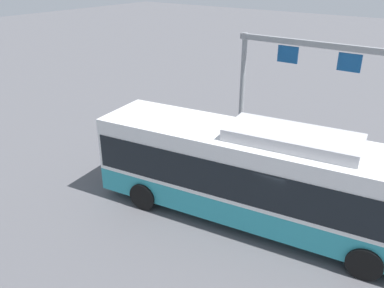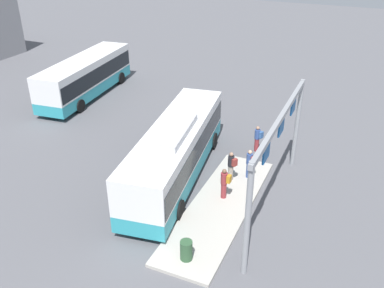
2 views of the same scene
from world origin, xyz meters
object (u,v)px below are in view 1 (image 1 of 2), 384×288
person_boarding (200,134)px  person_waiting_far (323,167)px  person_waiting_near (273,146)px  person_waiting_mid (278,157)px  bus_main (262,174)px

person_boarding → person_waiting_far: size_ratio=1.00×
person_waiting_near → person_waiting_mid: (-0.64, 0.83, 0.00)m
person_waiting_near → person_boarding: bearing=-61.5°
person_waiting_mid → bus_main: bearing=39.0°
bus_main → person_waiting_mid: (0.74, -2.91, -0.76)m
person_waiting_far → bus_main: bearing=-13.5°
bus_main → person_boarding: bus_main is taller
bus_main → person_waiting_far: bus_main is taller
bus_main → person_waiting_near: size_ratio=6.95×
person_waiting_mid → person_boarding: bearing=-69.9°
bus_main → person_boarding: 5.81m
person_waiting_near → person_waiting_far: size_ratio=1.00×
person_boarding → person_waiting_mid: person_waiting_mid is taller
person_boarding → person_waiting_near: size_ratio=1.00×
person_waiting_near → person_waiting_mid: same height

